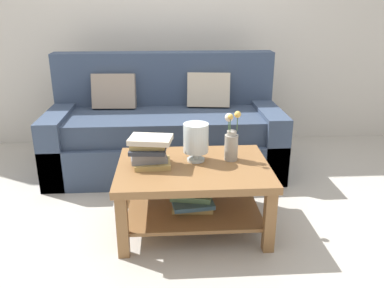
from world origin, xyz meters
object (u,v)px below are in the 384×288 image
Objects in this scene: coffee_table at (193,184)px; glass_hurricane_vase at (196,139)px; book_stack_main at (150,151)px; couch at (165,131)px; flower_pitcher at (231,141)px.

coffee_table is 0.31m from glass_hurricane_vase.
book_stack_main is at bearing -168.03° from glass_hurricane_vase.
coffee_table is at bearing -79.98° from couch.
glass_hurricane_vase reaches higher than book_stack_main.
book_stack_main is 1.14× the size of glass_hurricane_vase.
couch is 1.09m from book_stack_main.
couch is 1.12m from flower_pitcher.
book_stack_main is at bearing 175.92° from coffee_table.
coffee_table is 2.95× the size of flower_pitcher.
flower_pitcher is at bearing 18.57° from coffee_table.
glass_hurricane_vase is at bearing -77.83° from couch.
coffee_table is (0.19, -1.09, -0.03)m from couch.
coffee_table is 3.85× the size of glass_hurricane_vase.
flower_pitcher is (0.56, 0.07, 0.03)m from book_stack_main.
book_stack_main is 0.33m from glass_hurricane_vase.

